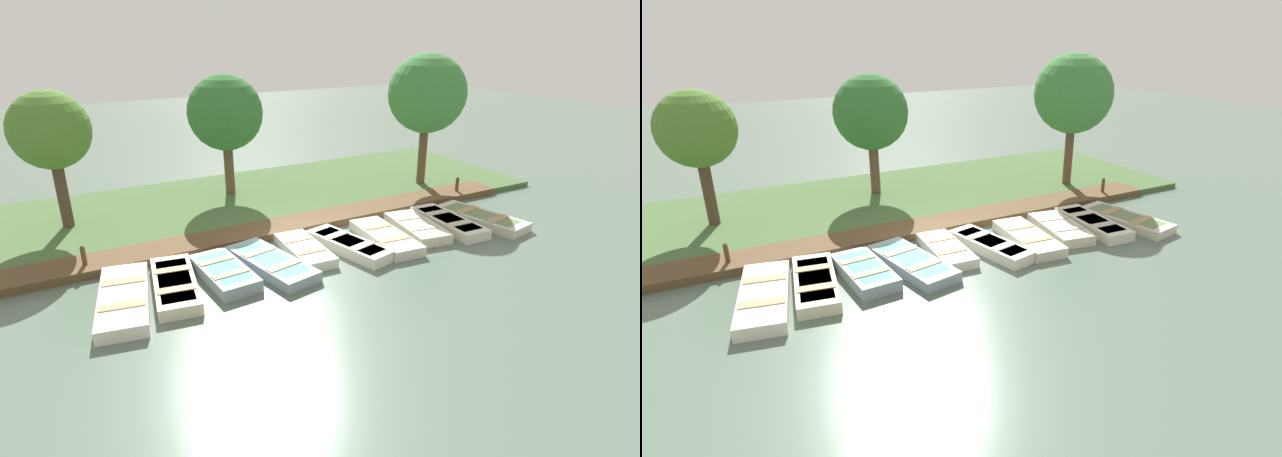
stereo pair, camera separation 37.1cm
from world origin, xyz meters
TOP-DOWN VIEW (x-y plane):
  - ground_plane at (0.00, 0.00)m, footprint 80.00×80.00m
  - shore_bank at (-5.00, 0.00)m, footprint 8.00×24.00m
  - dock_walkway at (-1.59, 0.00)m, footprint 1.39×19.46m
  - rowboat_0 at (1.07, -5.92)m, footprint 3.69×1.85m
  - rowboat_1 at (0.93, -4.56)m, footprint 3.33×1.58m
  - rowboat_2 at (0.92, -3.15)m, footprint 2.75×1.36m
  - rowboat_3 at (0.97, -1.70)m, footprint 3.50×1.85m
  - rowboat_4 at (0.60, -0.37)m, footprint 2.71×1.20m
  - rowboat_5 at (1.02, 1.02)m, footprint 3.24×1.65m
  - rowboat_6 at (1.04, 2.47)m, footprint 3.18×1.42m
  - rowboat_7 at (0.88, 3.95)m, footprint 2.86×1.65m
  - rowboat_8 at (1.03, 5.29)m, footprint 3.25×1.26m
  - rowboat_9 at (1.27, 6.67)m, footprint 3.56×1.83m
  - mooring_post_near at (-1.46, -6.58)m, footprint 0.14×0.14m
  - mooring_post_far at (-1.46, 8.04)m, footprint 0.14×0.14m
  - park_tree_far_left at (-5.22, -6.74)m, footprint 2.59×2.59m
  - park_tree_left at (-6.03, -0.43)m, footprint 3.01×3.01m
  - park_tree_center at (-3.29, 7.59)m, footprint 3.33×3.33m

SIDE VIEW (x-z plane):
  - ground_plane at x=0.00m, z-range 0.00..0.00m
  - shore_bank at x=-5.00m, z-range 0.00..0.21m
  - dock_walkway at x=-1.59m, z-range 0.00..0.26m
  - rowboat_9 at x=1.27m, z-range 0.00..0.34m
  - rowboat_4 at x=0.60m, z-range 0.00..0.34m
  - rowboat_3 at x=0.97m, z-range 0.00..0.34m
  - rowboat_6 at x=1.04m, z-range 0.00..0.36m
  - rowboat_1 at x=0.93m, z-range 0.00..0.36m
  - rowboat_8 at x=1.03m, z-range 0.00..0.37m
  - rowboat_7 at x=0.88m, z-range 0.00..0.38m
  - rowboat_0 at x=1.07m, z-range 0.00..0.38m
  - rowboat_5 at x=1.02m, z-range 0.00..0.38m
  - rowboat_2 at x=0.92m, z-range 0.00..0.39m
  - mooring_post_near at x=-1.46m, z-range 0.00..0.87m
  - mooring_post_far at x=-1.46m, z-range 0.00..0.87m
  - park_tree_left at x=-6.03m, z-range 1.00..6.09m
  - park_tree_far_left at x=-5.22m, z-range 1.10..6.00m
  - park_tree_center at x=-3.29m, z-range 1.21..7.02m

